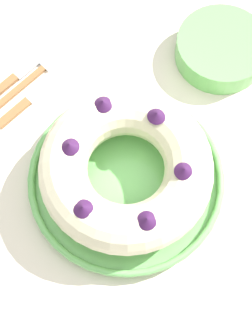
{
  "coord_description": "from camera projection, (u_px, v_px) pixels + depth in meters",
  "views": [
    {
      "loc": [
        0.17,
        -0.2,
        1.51
      ],
      "look_at": [
        -0.02,
        -0.01,
        0.8
      ],
      "focal_mm": 50.0,
      "sensor_mm": 36.0,
      "label": 1
    }
  ],
  "objects": [
    {
      "name": "ground_plane",
      "position": [
        132.0,
        256.0,
        1.5
      ],
      "size": [
        8.0,
        8.0,
        0.0
      ],
      "primitive_type": "plane",
      "color": "#4C4742"
    },
    {
      "name": "dining_table",
      "position": [
        137.0,
        195.0,
        0.89
      ],
      "size": [
        1.58,
        1.13,
        0.73
      ],
      "color": "beige",
      "rests_on": "ground_plane"
    },
    {
      "name": "serving_dish",
      "position": [
        126.0,
        179.0,
        0.8
      ],
      "size": [
        0.34,
        0.34,
        0.03
      ],
      "color": "#6BB760",
      "rests_on": "dining_table"
    },
    {
      "name": "bundt_cake",
      "position": [
        126.0,
        168.0,
        0.75
      ],
      "size": [
        0.28,
        0.28,
        0.09
      ],
      "color": "beige",
      "rests_on": "serving_dish"
    },
    {
      "name": "fork",
      "position": [
        34.0,
        76.0,
        0.89
      ],
      "size": [
        0.02,
        0.18,
        0.01
      ],
      "rotation": [
        0.0,
        0.0,
        -0.07
      ],
      "color": "#936038",
      "rests_on": "dining_table"
    },
    {
      "name": "serving_knife",
      "position": [
        15.0,
        78.0,
        0.89
      ],
      "size": [
        0.02,
        0.2,
        0.01
      ],
      "rotation": [
        0.0,
        0.0,
        -0.01
      ],
      "color": "#936038",
      "rests_on": "dining_table"
    },
    {
      "name": "cake_knife",
      "position": [
        27.0,
        102.0,
        0.87
      ],
      "size": [
        0.02,
        0.16,
        0.01
      ],
      "rotation": [
        0.0,
        0.0,
        -0.0
      ],
      "color": "#936038",
      "rests_on": "dining_table"
    },
    {
      "name": "side_bowl",
      "position": [
        221.0,
        49.0,
        0.89
      ],
      "size": [
        0.17,
        0.17,
        0.05
      ],
      "primitive_type": "cylinder",
      "color": "#6BB760",
      "rests_on": "dining_table"
    }
  ]
}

